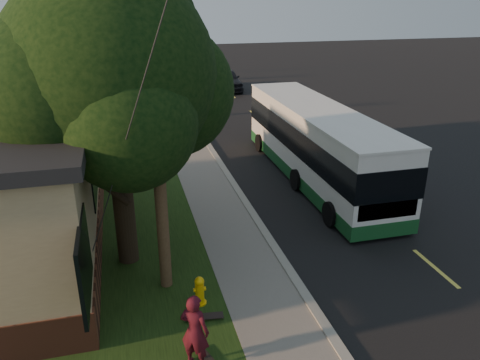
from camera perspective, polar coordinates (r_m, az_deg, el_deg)
name	(u,v)px	position (r m, az deg, el deg)	size (l,w,h in m)	color
ground	(300,290)	(12.44, 7.32, -13.12)	(120.00, 120.00, 0.00)	black
road	(302,155)	(22.15, 7.55, 3.06)	(8.00, 80.00, 0.01)	black
curb	(219,161)	(21.01, -2.63, 2.34)	(0.25, 80.00, 0.12)	gray
sidewalk	(197,163)	(20.85, -5.32, 2.05)	(2.00, 80.00, 0.08)	slate
grass_verge	(115,170)	(20.64, -14.94, 1.15)	(5.00, 80.00, 0.07)	black
fire_hydrant	(200,291)	(11.61, -4.95, -13.28)	(0.32, 0.32, 0.74)	yellow
utility_pole	(155,112)	(10.69, -10.38, 8.18)	(2.86, 3.21, 9.07)	#473321
leafy_tree	(112,77)	(12.18, -15.37, 12.01)	(6.30, 6.00, 7.80)	black
bare_tree_near	(128,86)	(27.83, -13.47, 11.12)	(1.38, 1.21, 4.31)	black
bare_tree_far	(129,60)	(39.72, -13.33, 14.03)	(1.38, 1.21, 4.03)	black
traffic_signal	(167,39)	(43.79, -8.91, 16.57)	(0.18, 0.22, 5.50)	#2D2D30
transit_bus	(317,142)	(18.85, 9.32, 4.59)	(2.51, 10.89, 2.95)	silver
skateboarder	(195,331)	(9.73, -5.54, -17.87)	(0.61, 0.40, 1.66)	#430D19
skateboard_main	(206,357)	(10.33, -4.13, -20.71)	(0.41, 0.75, 0.07)	black
skateboard_spare	(204,317)	(11.30, -4.44, -16.28)	(0.93, 0.34, 0.09)	black
dumpster	(13,228)	(15.16, -25.92, -5.26)	(1.64, 1.33, 1.40)	black
distant_car	(225,79)	(37.00, -1.83, 12.21)	(1.97, 4.90, 1.67)	black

